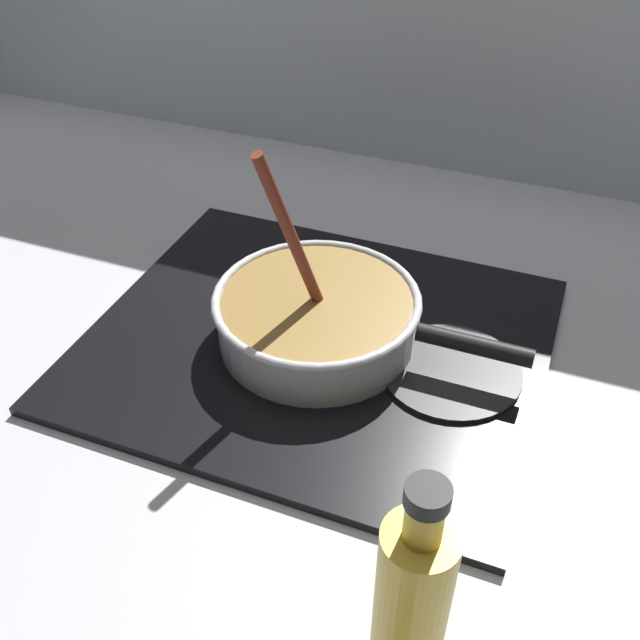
{
  "coord_description": "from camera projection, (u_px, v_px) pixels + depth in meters",
  "views": [
    {
      "loc": [
        0.26,
        -0.4,
        0.6
      ],
      "look_at": [
        0.0,
        0.25,
        0.04
      ],
      "focal_mm": 40.61,
      "sensor_mm": 36.0,
      "label": 1
    }
  ],
  "objects": [
    {
      "name": "sauce_bottle",
      "position": [
        412.0,
        599.0,
        0.55
      ],
      "size": [
        0.06,
        0.06,
        0.23
      ],
      "color": "gold",
      "rests_on": "ground"
    },
    {
      "name": "spare_burner",
      "position": [
        451.0,
        371.0,
        0.86
      ],
      "size": [
        0.17,
        0.17,
        0.01
      ],
      "primitive_type": "cylinder",
      "color": "#262628",
      "rests_on": "hob_plate"
    },
    {
      "name": "ground",
      "position": [
        229.0,
        507.0,
        0.75
      ],
      "size": [
        2.4,
        1.6,
        0.04
      ],
      "primitive_type": "cube",
      "color": "#B7B7BC"
    },
    {
      "name": "cooking_pan",
      "position": [
        321.0,
        317.0,
        0.89
      ],
      "size": [
        0.38,
        0.25,
        0.27
      ],
      "color": "silver",
      "rests_on": "hob_plate"
    },
    {
      "name": "hob_plate",
      "position": [
        320.0,
        343.0,
        0.91
      ],
      "size": [
        0.56,
        0.48,
        0.01
      ],
      "primitive_type": "cube",
      "color": "black",
      "rests_on": "ground"
    },
    {
      "name": "backsplash_wall",
      "position": [
        442.0,
        4.0,
        1.14
      ],
      "size": [
        2.4,
        0.02,
        0.55
      ],
      "primitive_type": "cube",
      "color": "silver",
      "rests_on": "ground"
    },
    {
      "name": "burner_ring",
      "position": [
        320.0,
        337.0,
        0.91
      ],
      "size": [
        0.16,
        0.16,
        0.01
      ],
      "primitive_type": "torus",
      "color": "#592D0C",
      "rests_on": "hob_plate"
    }
  ]
}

